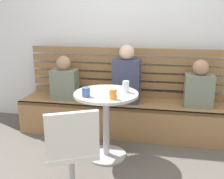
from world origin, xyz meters
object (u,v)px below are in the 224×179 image
(person_adult, at_px, (126,77))
(person_child_middle, at_px, (199,86))
(white_chair, at_px, (72,153))
(cup_mug_blue, at_px, (86,92))
(cup_tumbler_orange, at_px, (113,94))
(cup_glass_short, at_px, (111,92))
(cup_espresso_small, at_px, (109,89))
(plate_small, at_px, (96,91))
(person_child_left, at_px, (65,80))
(cup_glass_tall, at_px, (126,87))
(cafe_table, at_px, (106,113))
(booth_bench, at_px, (123,117))

(person_adult, relative_size, person_child_middle, 1.27)
(white_chair, xyz_separation_m, cup_mug_blue, (-0.06, 0.64, 0.32))
(cup_mug_blue, bearing_deg, white_chair, -84.90)
(white_chair, bearing_deg, cup_tumbler_orange, 69.95)
(person_adult, distance_m, cup_glass_short, 0.73)
(cup_glass_short, bearing_deg, cup_mug_blue, -162.00)
(cup_mug_blue, bearing_deg, cup_espresso_small, 47.53)
(white_chair, distance_m, plate_small, 0.89)
(person_adult, distance_m, person_child_left, 0.83)
(cup_glass_short, height_order, cup_glass_tall, cup_glass_tall)
(person_adult, bearing_deg, cup_espresso_small, -99.74)
(cup_espresso_small, bearing_deg, person_child_left, 140.26)
(person_adult, xyz_separation_m, cup_glass_short, (-0.06, -0.73, 0.01))
(cafe_table, relative_size, person_adult, 1.01)
(cafe_table, height_order, cup_glass_short, cup_glass_short)
(cafe_table, height_order, plate_small, plate_small)
(cup_espresso_small, bearing_deg, cup_tumbler_orange, -70.55)
(white_chair, bearing_deg, person_child_left, 112.12)
(booth_bench, height_order, person_child_left, person_child_left)
(cup_mug_blue, relative_size, cup_espresso_small, 1.70)
(booth_bench, bearing_deg, cafe_table, -98.00)
(white_chair, height_order, cup_espresso_small, white_chair)
(cup_glass_short, bearing_deg, booth_bench, 88.22)
(cup_mug_blue, xyz_separation_m, cup_tumbler_orange, (0.28, -0.03, 0.00))
(booth_bench, xyz_separation_m, person_child_left, (-0.79, 0.01, 0.47))
(cup_glass_short, xyz_separation_m, plate_small, (-0.19, 0.13, -0.03))
(cup_tumbler_orange, distance_m, plate_small, 0.33)
(person_child_left, bearing_deg, booth_bench, -0.44)
(cup_glass_short, relative_size, cup_tumbler_orange, 0.80)
(person_child_middle, distance_m, cup_tumbler_orange, 1.24)
(cafe_table, relative_size, cup_tumbler_orange, 7.40)
(white_chair, distance_m, cup_mug_blue, 0.72)
(person_child_left, relative_size, cup_glass_short, 7.15)
(person_adult, xyz_separation_m, cup_glass_tall, (0.07, -0.57, 0.03))
(booth_bench, bearing_deg, white_chair, -97.88)
(person_adult, relative_size, cup_glass_tall, 6.13)
(person_child_middle, height_order, cup_tumbler_orange, person_child_middle)
(booth_bench, bearing_deg, person_child_left, 179.56)
(cafe_table, distance_m, person_child_left, 0.97)
(person_child_middle, xyz_separation_m, plate_small, (-1.14, -0.60, 0.05))
(cup_tumbler_orange, bearing_deg, cup_glass_short, 113.01)
(booth_bench, distance_m, cup_glass_short, 0.92)
(person_child_left, xyz_separation_m, cup_mug_blue, (0.53, -0.82, 0.10))
(booth_bench, relative_size, white_chair, 3.18)
(white_chair, relative_size, person_child_left, 1.49)
(person_adult, height_order, person_child_middle, person_adult)
(booth_bench, bearing_deg, cup_espresso_small, -96.03)
(booth_bench, height_order, person_child_middle, person_child_middle)
(person_adult, relative_size, cup_tumbler_orange, 7.35)
(cafe_table, distance_m, cup_espresso_small, 0.25)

